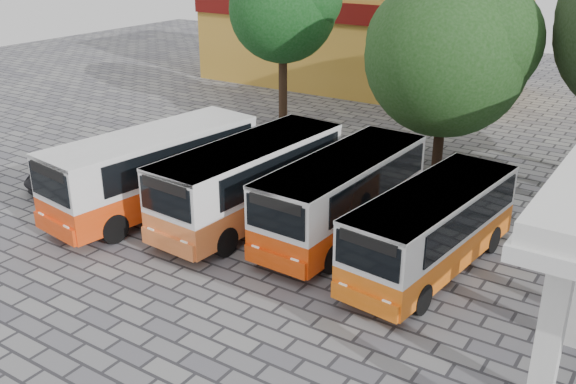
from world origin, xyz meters
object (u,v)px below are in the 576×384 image
Objects in this scene: bus_far_right at (432,225)px; parked_car at (80,170)px; bus_far_left at (154,166)px; bus_centre_right at (343,191)px; bus_centre_left at (250,177)px.

bus_far_right is 14.80m from parked_car.
bus_centre_right is (6.83, 1.93, -0.11)m from bus_far_left.
bus_far_right is (10.27, 1.23, -0.20)m from bus_far_left.
bus_far_right reaches higher than parked_car.
bus_centre_right reaches higher than parked_car.
bus_far_left reaches higher than bus_far_right.
bus_centre_left is (3.53, 1.16, -0.05)m from bus_far_left.
bus_centre_left is at bearing -164.81° from bus_centre_right.
bus_centre_right is 11.48m from parked_car.
bus_centre_left is at bearing 16.98° from parked_car.
bus_far_left is at bearing -167.12° from bus_far_right.
bus_far_left is 4.60m from parked_car.
bus_centre_left is 1.09× the size of bus_far_right.
bus_far_left is at bearing -158.19° from bus_centre_left.
bus_centre_left is at bearing 25.86° from bus_far_left.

